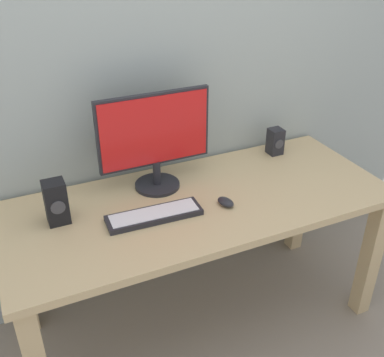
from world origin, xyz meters
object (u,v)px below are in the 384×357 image
at_px(desk, 200,221).
at_px(monitor, 155,138).
at_px(speaker_left, 56,202).
at_px(keyboard_primary, 154,215).
at_px(speaker_right, 275,141).
at_px(mouse, 226,202).

height_order(desk, monitor, monitor).
distance_m(desk, speaker_left, 0.66).
distance_m(keyboard_primary, speaker_right, 0.87).
distance_m(monitor, speaker_left, 0.52).
height_order(monitor, mouse, monitor).
bearing_deg(speaker_left, speaker_right, 7.82).
bearing_deg(desk, keyboard_primary, -168.57).
bearing_deg(speaker_left, monitor, 12.46).
bearing_deg(mouse, speaker_left, 149.58).
xyz_separation_m(monitor, speaker_left, (-0.48, -0.11, -0.16)).
bearing_deg(desk, mouse, -47.15).
xyz_separation_m(speaker_right, speaker_left, (-1.18, -0.16, 0.02)).
height_order(speaker_right, speaker_left, speaker_left).
xyz_separation_m(keyboard_primary, mouse, (0.32, -0.04, 0.00)).
bearing_deg(desk, monitor, 124.01).
bearing_deg(speaker_right, monitor, -175.41).
distance_m(desk, monitor, 0.44).
relative_size(keyboard_primary, speaker_left, 2.18).
height_order(desk, speaker_left, speaker_left).
height_order(keyboard_primary, speaker_right, speaker_right).
height_order(desk, mouse, mouse).
xyz_separation_m(monitor, keyboard_primary, (-0.11, -0.25, -0.24)).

